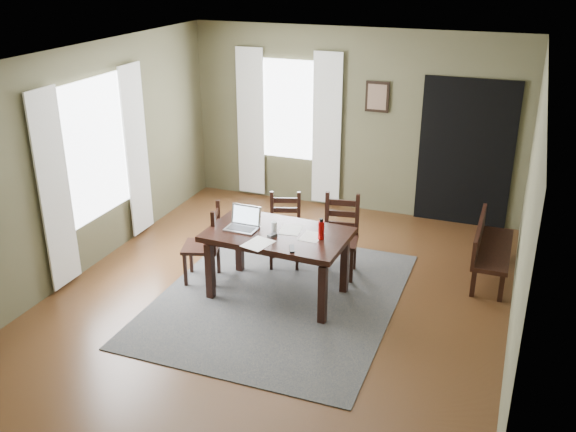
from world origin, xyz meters
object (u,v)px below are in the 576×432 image
at_px(chair_back_left, 285,231).
at_px(chair_back_right, 340,237).
at_px(laptop, 244,223).
at_px(chair_end, 205,244).
at_px(dining_table, 278,240).
at_px(bench, 488,245).
at_px(water_bottle, 321,230).

distance_m(chair_back_left, chair_back_right, 0.72).
xyz_separation_m(chair_back_right, laptop, (-0.91, -0.79, 0.37)).
distance_m(chair_end, chair_back_right, 1.61).
xyz_separation_m(dining_table, laptop, (-0.40, -0.02, 0.16)).
bearing_deg(bench, laptop, 116.94).
bearing_deg(chair_end, chair_back_left, 119.64).
relative_size(chair_back_right, laptop, 2.73).
height_order(dining_table, chair_back_right, chair_back_right).
bearing_deg(chair_end, bench, 94.92).
distance_m(dining_table, water_bottle, 0.55).
distance_m(chair_end, bench, 3.37).
bearing_deg(laptop, bench, 28.19).
height_order(dining_table, water_bottle, water_bottle).
bearing_deg(chair_back_left, dining_table, -92.81).
relative_size(chair_back_right, water_bottle, 4.16).
distance_m(laptop, water_bottle, 0.91).
height_order(chair_end, water_bottle, water_bottle).
relative_size(chair_end, chair_back_right, 0.97).
bearing_deg(chair_back_left, bench, -6.37).
relative_size(chair_end, laptop, 2.64).
height_order(chair_back_left, chair_back_right, chair_back_right).
bearing_deg(dining_table, chair_back_right, 59.31).
xyz_separation_m(dining_table, water_bottle, (0.51, -0.00, 0.21)).
bearing_deg(chair_back_left, chair_back_right, -19.97).
xyz_separation_m(chair_end, water_bottle, (1.44, -0.04, 0.43)).
bearing_deg(chair_back_left, chair_end, -151.44).
distance_m(chair_back_right, laptop, 1.26).
height_order(chair_end, chair_back_left, chair_end).
height_order(chair_end, bench, chair_end).
distance_m(chair_back_left, bench, 2.46).
xyz_separation_m(dining_table, bench, (2.19, 1.30, -0.27)).
xyz_separation_m(chair_back_left, chair_back_right, (0.72, -0.02, 0.04)).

